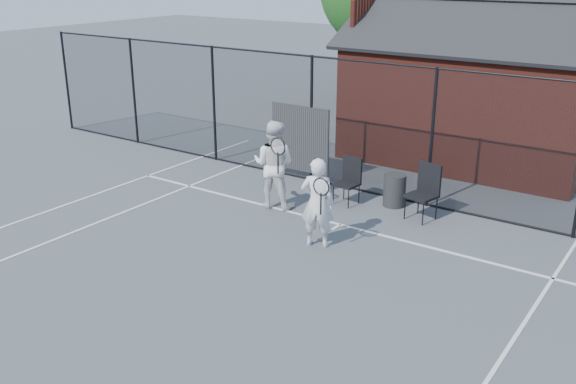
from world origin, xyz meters
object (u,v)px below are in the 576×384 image
Objects in this scene: clubhouse at (474,99)px; chair_right at (347,182)px; player_back at (274,164)px; chair_left at (422,193)px; player_front at (317,203)px; waste_bin at (394,190)px.

clubhouse is 6.50× the size of chair_right.
player_back is at bearing -110.48° from clubhouse.
player_front is at bearing -101.83° from chair_left.
chair_right is at bearing -101.53° from clubhouse.
chair_left is at bearing -27.45° from waste_bin.
player_back is 2.67m from waste_bin.
player_back is at bearing -144.46° from waste_bin.
chair_left is at bearing 65.09° from player_front.
player_front is at bearing -68.69° from chair_right.
clubhouse is 6.34m from player_back.
clubhouse is 4.97m from chair_left.
chair_right is at bearing -163.96° from chair_left.
player_back is (-2.21, -5.91, -0.66)m from clubhouse.
clubhouse is 5.74× the size of chair_left.
player_front is 2.20m from player_back.
player_front is at bearing -33.00° from player_back.
player_front is 2.32m from chair_right.
chair_right is (-0.63, 2.21, -0.35)m from player_front.
clubhouse is 5.12m from chair_right.
chair_left is at bearing 20.69° from player_back.
waste_bin is at bearing 35.54° from player_back.
player_back is at bearing -134.82° from chair_right.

